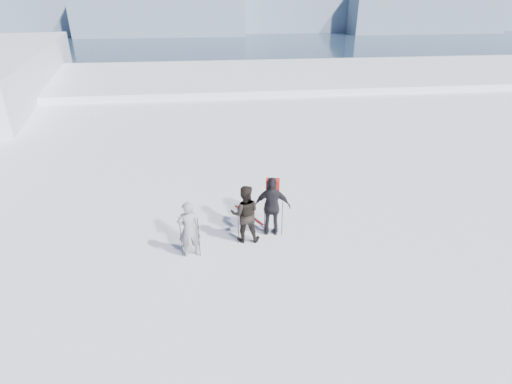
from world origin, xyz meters
TOP-DOWN VIEW (x-y plane):
  - lake_basin at (0.00, 30.00)m, footprint 820.00×820.00m
  - far_mountain_range at (29.60, 454.78)m, footprint 770.00×110.00m
  - skier_grey at (-3.75, 2.30)m, footprint 0.72×0.53m
  - skier_dark at (-2.05, 2.90)m, footprint 0.98×0.80m
  - skier_pack at (-1.15, 3.17)m, footprint 1.24×0.70m
  - backpack at (-1.10, 3.41)m, footprint 0.46×0.32m
  - ski_poles at (-2.34, 2.68)m, footprint 3.19×0.92m
  - skis_loose at (-1.69, 4.44)m, footprint 0.89×1.68m

SIDE VIEW (x-z plane):
  - far_mountain_range at x=29.60m, z-range -33.69..19.31m
  - lake_basin at x=0.00m, z-range -42.31..29.31m
  - skis_loose at x=-1.69m, z-range 0.00..0.03m
  - ski_poles at x=-2.34m, z-range -0.05..1.31m
  - skier_grey at x=-3.75m, z-range 0.00..1.79m
  - skier_dark at x=-2.05m, z-range 0.00..1.89m
  - skier_pack at x=-1.15m, z-range 0.00..1.99m
  - backpack at x=-1.10m, z-range 1.99..2.60m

